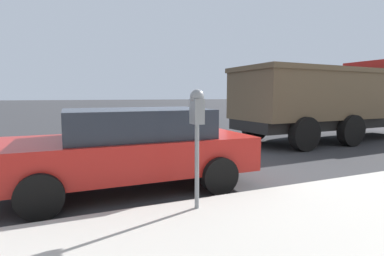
{
  "coord_description": "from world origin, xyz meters",
  "views": [
    {
      "loc": [
        -6.22,
        2.33,
        1.68
      ],
      "look_at": [
        -2.45,
        0.73,
        1.23
      ],
      "focal_mm": 28.0,
      "sensor_mm": 36.0,
      "label": 1
    }
  ],
  "objects": [
    {
      "name": "car_red",
      "position": [
        -0.88,
        1.27,
        0.76
      ],
      "size": [
        2.11,
        4.43,
        1.43
      ],
      "rotation": [
        0.0,
        0.0,
        -0.01
      ],
      "color": "#B21E19",
      "rests_on": "ground_plane"
    },
    {
      "name": "parking_meter",
      "position": [
        -2.55,
        0.7,
        1.38
      ],
      "size": [
        0.21,
        0.19,
        1.64
      ],
      "color": "gray",
      "rests_on": "sidewalk"
    },
    {
      "name": "dump_truck",
      "position": [
        2.01,
        -7.22,
        1.6
      ],
      "size": [
        3.02,
        8.51,
        3.04
      ],
      "rotation": [
        0.0,
        0.0,
        3.19
      ],
      "color": "black",
      "rests_on": "ground_plane"
    },
    {
      "name": "ground_plane",
      "position": [
        0.0,
        0.0,
        0.0
      ],
      "size": [
        220.0,
        220.0,
        0.0
      ],
      "primitive_type": "plane",
      "color": "#333335"
    }
  ]
}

